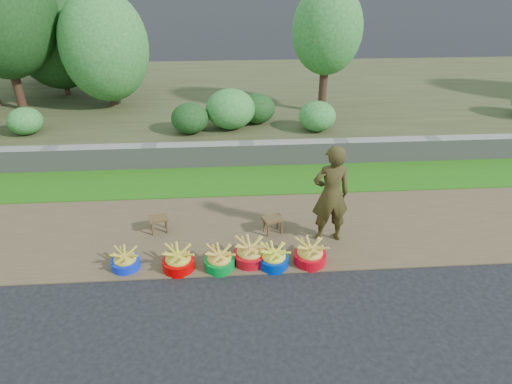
{
  "coord_description": "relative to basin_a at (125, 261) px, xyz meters",
  "views": [
    {
      "loc": [
        -0.42,
        -5.17,
        4.22
      ],
      "look_at": [
        0.03,
        1.3,
        0.75
      ],
      "focal_mm": 30.0,
      "sensor_mm": 36.0,
      "label": 1
    }
  ],
  "objects": [
    {
      "name": "basin_f",
      "position": [
        2.89,
        -0.06,
        0.02
      ],
      "size": [
        0.51,
        0.51,
        0.38
      ],
      "color": "red",
      "rests_on": "ground"
    },
    {
      "name": "dirt_shoulder",
      "position": [
        2.08,
        0.94,
        -0.14
      ],
      "size": [
        80.0,
        2.5,
        0.02
      ],
      "primitive_type": "cube",
      "color": "brown",
      "rests_on": "ground"
    },
    {
      "name": "basin_c",
      "position": [
        1.46,
        -0.1,
        0.01
      ],
      "size": [
        0.47,
        0.47,
        0.35
      ],
      "color": "#008226",
      "rests_on": "ground"
    },
    {
      "name": "ground_plane",
      "position": [
        2.08,
        -0.31,
        -0.15
      ],
      "size": [
        120.0,
        120.0,
        0.0
      ],
      "primitive_type": "plane",
      "color": "black",
      "rests_on": "ground"
    },
    {
      "name": "retaining_wall",
      "position": [
        2.08,
        3.79,
        0.13
      ],
      "size": [
        80.0,
        0.35,
        0.55
      ],
      "primitive_type": "cube",
      "color": "gray",
      "rests_on": "ground"
    },
    {
      "name": "stool_right",
      "position": [
        2.39,
        0.82,
        0.11
      ],
      "size": [
        0.4,
        0.34,
        0.3
      ],
      "rotation": [
        0.0,
        0.0,
        0.29
      ],
      "color": "brown",
      "rests_on": "dirt_shoulder"
    },
    {
      "name": "grass_verge",
      "position": [
        2.08,
        2.94,
        -0.13
      ],
      "size": [
        80.0,
        1.5,
        0.04
      ],
      "primitive_type": "cube",
      "color": "#266B12",
      "rests_on": "ground"
    },
    {
      "name": "basin_a",
      "position": [
        0.0,
        0.0,
        0.0
      ],
      "size": [
        0.44,
        0.44,
        0.33
      ],
      "color": "#0B28DB",
      "rests_on": "ground"
    },
    {
      "name": "basin_e",
      "position": [
        2.31,
        -0.1,
        0.01
      ],
      "size": [
        0.47,
        0.47,
        0.35
      ],
      "color": "#002BAB",
      "rests_on": "ground"
    },
    {
      "name": "earth_bank",
      "position": [
        2.08,
        8.69,
        0.1
      ],
      "size": [
        80.0,
        10.0,
        0.5
      ],
      "primitive_type": "cube",
      "color": "#424626",
      "rests_on": "ground"
    },
    {
      "name": "stool_left",
      "position": [
        0.39,
        0.99,
        0.1
      ],
      "size": [
        0.38,
        0.33,
        0.29
      ],
      "rotation": [
        0.0,
        0.0,
        0.26
      ],
      "color": "brown",
      "rests_on": "dirt_shoulder"
    },
    {
      "name": "basin_b",
      "position": [
        0.83,
        -0.07,
        0.02
      ],
      "size": [
        0.5,
        0.5,
        0.37
      ],
      "color": "#D40001",
      "rests_on": "ground"
    },
    {
      "name": "basin_d",
      "position": [
        1.94,
        0.02,
        0.03
      ],
      "size": [
        0.53,
        0.53,
        0.39
      ],
      "color": "red",
      "rests_on": "ground"
    },
    {
      "name": "vendor_woman",
      "position": [
        3.31,
        0.57,
        0.73
      ],
      "size": [
        0.65,
        0.45,
        1.72
      ],
      "primitive_type": "imported",
      "rotation": [
        0.0,
        0.0,
        3.2
      ],
      "color": "black",
      "rests_on": "dirt_shoulder"
    }
  ]
}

